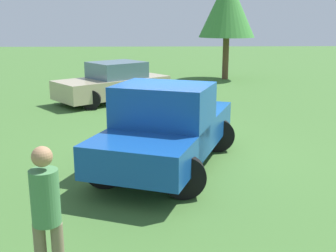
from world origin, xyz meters
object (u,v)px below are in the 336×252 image
(sedan_near, at_px, (114,83))
(person_bystander, at_px, (46,212))
(tree_back_left, at_px, (227,7))
(pickup_truck, at_px, (166,126))

(sedan_near, xyz_separation_m, person_bystander, (-0.34, 11.60, 0.29))
(sedan_near, relative_size, tree_back_left, 0.86)
(pickup_truck, bearing_deg, sedan_near, 33.62)
(person_bystander, bearing_deg, tree_back_left, -13.92)
(pickup_truck, bearing_deg, tree_back_left, 5.90)
(person_bystander, relative_size, tree_back_left, 0.33)
(pickup_truck, distance_m, sedan_near, 7.78)
(pickup_truck, distance_m, tree_back_left, 14.28)
(sedan_near, distance_m, tree_back_left, 8.53)
(pickup_truck, height_order, tree_back_left, tree_back_left)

